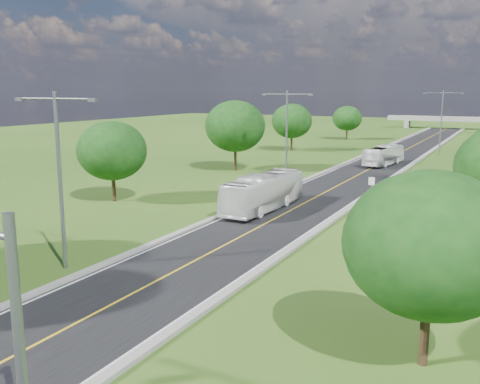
% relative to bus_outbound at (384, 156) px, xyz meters
% --- Properties ---
extents(ground, '(260.00, 260.00, 0.00)m').
position_rel_bus_outbound_xyz_m(ground, '(-0.80, -2.89, -1.37)').
color(ground, '#264A14').
rests_on(ground, ground).
extents(road, '(8.00, 150.00, 0.06)m').
position_rel_bus_outbound_xyz_m(road, '(-0.80, 3.11, -1.34)').
color(road, black).
rests_on(road, ground).
extents(curb_left, '(0.50, 150.00, 0.22)m').
position_rel_bus_outbound_xyz_m(curb_left, '(-5.05, 3.11, -1.26)').
color(curb_left, gray).
rests_on(curb_left, ground).
extents(curb_right, '(0.50, 150.00, 0.22)m').
position_rel_bus_outbound_xyz_m(curb_right, '(3.45, 3.11, -1.26)').
color(curb_right, gray).
rests_on(curb_right, ground).
extents(speed_limit_sign, '(0.55, 0.09, 2.40)m').
position_rel_bus_outbound_xyz_m(speed_limit_sign, '(4.40, -24.91, 0.23)').
color(speed_limit_sign, slate).
rests_on(speed_limit_sign, ground).
extents(overpass, '(30.00, 3.00, 3.20)m').
position_rel_bus_outbound_xyz_m(overpass, '(-0.80, 77.11, 1.04)').
color(overpass, gray).
rests_on(overpass, ground).
extents(streetlight_near_left, '(5.90, 0.25, 10.00)m').
position_rel_bus_outbound_xyz_m(streetlight_near_left, '(-6.80, -50.89, 4.58)').
color(streetlight_near_left, slate).
rests_on(streetlight_near_left, ground).
extents(streetlight_mid_left, '(5.90, 0.25, 10.00)m').
position_rel_bus_outbound_xyz_m(streetlight_mid_left, '(-6.80, -17.89, 4.58)').
color(streetlight_mid_left, slate).
rests_on(streetlight_mid_left, ground).
extents(streetlight_far_right, '(5.90, 0.25, 10.00)m').
position_rel_bus_outbound_xyz_m(streetlight_far_right, '(5.20, 15.11, 4.58)').
color(streetlight_far_right, slate).
rests_on(streetlight_far_right, ground).
extents(tree_lb, '(6.30, 6.30, 7.33)m').
position_rel_bus_outbound_xyz_m(tree_lb, '(-16.80, -34.89, 3.28)').
color(tree_lb, black).
rests_on(tree_lb, ground).
extents(tree_lc, '(7.56, 7.56, 8.79)m').
position_rel_bus_outbound_xyz_m(tree_lc, '(-15.80, -12.89, 4.21)').
color(tree_lc, black).
rests_on(tree_lc, ground).
extents(tree_ld, '(6.72, 6.72, 7.82)m').
position_rel_bus_outbound_xyz_m(tree_ld, '(-17.80, 11.11, 3.59)').
color(tree_ld, black).
rests_on(tree_ld, ground).
extents(tree_le, '(5.88, 5.88, 6.84)m').
position_rel_bus_outbound_xyz_m(tree_le, '(-15.30, 35.11, 2.97)').
color(tree_le, black).
rests_on(tree_le, ground).
extents(tree_ra, '(6.30, 6.30, 7.33)m').
position_rel_bus_outbound_xyz_m(tree_ra, '(13.20, -52.89, 3.28)').
color(tree_ra, black).
rests_on(tree_ra, ground).
extents(bus_outbound, '(3.67, 9.62, 2.62)m').
position_rel_bus_outbound_xyz_m(bus_outbound, '(0.00, 0.00, 0.00)').
color(bus_outbound, white).
rests_on(bus_outbound, road).
extents(bus_inbound, '(2.91, 11.08, 3.07)m').
position_rel_bus_outbound_xyz_m(bus_inbound, '(-2.97, -32.09, 0.22)').
color(bus_inbound, white).
rests_on(bus_inbound, road).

